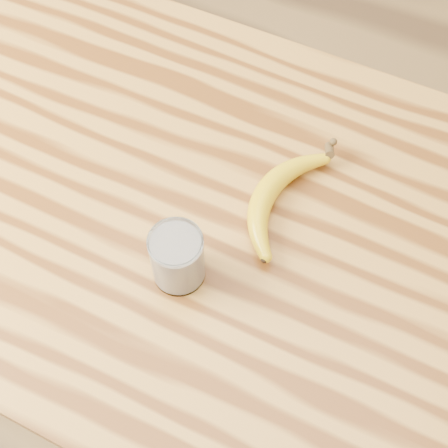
% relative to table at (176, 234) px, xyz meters
% --- Properties ---
extents(table, '(1.20, 0.80, 0.90)m').
position_rel_table_xyz_m(table, '(0.00, 0.00, 0.00)').
color(table, '#AD742E').
rests_on(table, ground).
extents(smoothie_glass, '(0.08, 0.08, 0.10)m').
position_rel_table_xyz_m(smoothie_glass, '(0.08, -0.12, 0.18)').
color(smoothie_glass, white).
rests_on(smoothie_glass, table).
extents(banana, '(0.13, 0.31, 0.04)m').
position_rel_table_xyz_m(banana, '(0.14, 0.06, 0.15)').
color(banana, gold).
rests_on(banana, table).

